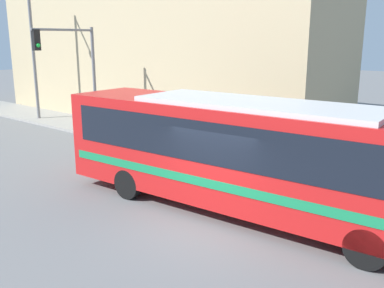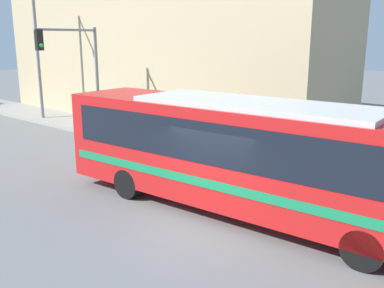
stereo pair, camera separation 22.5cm
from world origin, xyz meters
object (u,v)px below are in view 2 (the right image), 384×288
(parking_meter, at_px, (144,124))
(fire_hydrant, at_px, (223,149))
(city_bus, at_px, (253,152))
(pedestrian_mid_block, at_px, (125,112))
(street_lamp, at_px, (32,39))
(traffic_light_pole, at_px, (77,62))
(pedestrian_near_corner, at_px, (163,119))

(parking_meter, bearing_deg, fire_hydrant, -90.00)
(city_bus, xyz_separation_m, pedestrian_mid_block, (4.85, 10.94, -0.75))
(street_lamp, bearing_deg, traffic_light_pole, -99.37)
(traffic_light_pole, bearing_deg, street_lamp, 80.63)
(pedestrian_near_corner, bearing_deg, parking_meter, -175.32)
(traffic_light_pole, relative_size, pedestrian_mid_block, 2.84)
(traffic_light_pole, bearing_deg, pedestrian_near_corner, -55.81)
(pedestrian_mid_block, bearing_deg, fire_hydrant, -99.29)
(fire_hydrant, distance_m, pedestrian_near_corner, 4.82)
(fire_hydrant, xyz_separation_m, street_lamp, (-0.05, 13.68, 4.20))
(parking_meter, bearing_deg, street_lamp, 90.33)
(city_bus, relative_size, street_lamp, 1.54)
(fire_hydrant, height_order, street_lamp, street_lamp)
(city_bus, relative_size, traffic_light_pole, 2.33)
(fire_hydrant, relative_size, pedestrian_near_corner, 0.48)
(city_bus, distance_m, street_lamp, 17.99)
(city_bus, distance_m, pedestrian_near_corner, 9.74)
(fire_hydrant, relative_size, traffic_light_pole, 0.15)
(fire_hydrant, bearing_deg, pedestrian_mid_block, 80.71)
(fire_hydrant, bearing_deg, parking_meter, 90.00)
(fire_hydrant, relative_size, pedestrian_mid_block, 0.44)
(traffic_light_pole, xyz_separation_m, street_lamp, (0.93, 5.66, 1.04))
(fire_hydrant, distance_m, parking_meter, 4.53)
(fire_hydrant, bearing_deg, traffic_light_pole, 97.03)
(street_lamp, bearing_deg, city_bus, -101.74)
(city_bus, bearing_deg, traffic_light_pole, 73.27)
(traffic_light_pole, height_order, pedestrian_near_corner, traffic_light_pole)
(parking_meter, height_order, street_lamp, street_lamp)
(pedestrian_mid_block, bearing_deg, street_lamp, 100.85)
(city_bus, distance_m, traffic_light_pole, 12.17)
(street_lamp, distance_m, pedestrian_near_corner, 9.90)
(parking_meter, relative_size, pedestrian_mid_block, 0.68)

